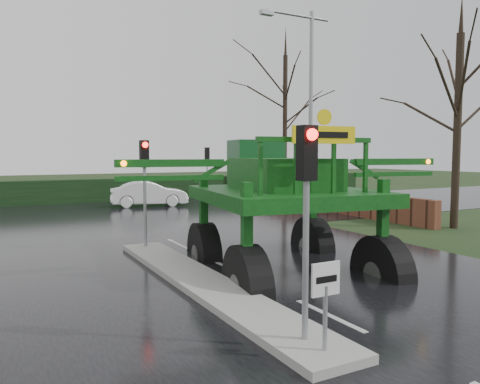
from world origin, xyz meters
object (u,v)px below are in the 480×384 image
keep_left_sign (326,292)px  traffic_signal_near (307,186)px  crop_sprayer (243,182)px  street_light_right (306,95)px  white_sedan (149,206)px  traffic_signal_mid (144,170)px  traffic_signal_far (207,162)px

keep_left_sign → traffic_signal_near: traffic_signal_near is taller
keep_left_sign → crop_sprayer: bearing=78.4°
street_light_right → white_sedan: street_light_right is taller
keep_left_sign → white_sedan: (4.02, 21.52, -1.06)m
keep_left_sign → street_light_right: street_light_right is taller
street_light_right → crop_sprayer: size_ratio=1.09×
traffic_signal_near → street_light_right: bearing=53.9°
keep_left_sign → traffic_signal_near: size_ratio=0.38×
keep_left_sign → street_light_right: 17.23m
keep_left_sign → crop_sprayer: crop_sprayer is taller
traffic_signal_mid → white_sedan: (4.02, 12.53, -2.59)m
traffic_signal_far → street_light_right: (1.69, -8.01, 3.40)m
crop_sprayer → traffic_signal_near: bearing=-94.7°
traffic_signal_near → white_sedan: (4.02, 21.03, -2.59)m
street_light_right → crop_sprayer: bearing=-132.5°
keep_left_sign → traffic_signal_mid: size_ratio=0.38×
keep_left_sign → traffic_signal_near: bearing=90.0°
keep_left_sign → street_light_right: bearing=54.9°
crop_sprayer → white_sedan: bearing=88.2°
street_light_right → traffic_signal_far: bearing=101.9°
crop_sprayer → keep_left_sign: bearing=-93.1°
keep_left_sign → traffic_signal_mid: bearing=90.0°
traffic_signal_mid → white_sedan: size_ratio=0.79×
traffic_signal_mid → street_light_right: bearing=25.4°
traffic_signal_far → crop_sprayer: crop_sprayer is taller
street_light_right → white_sedan: size_ratio=2.24×
traffic_signal_far → street_light_right: size_ratio=0.35×
keep_left_sign → crop_sprayer: (0.84, 4.06, 1.38)m
traffic_signal_mid → traffic_signal_far: bearing=58.1°
traffic_signal_near → street_light_right: size_ratio=0.35×
traffic_signal_far → street_light_right: street_light_right is taller
traffic_signal_near → white_sedan: bearing=79.2°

